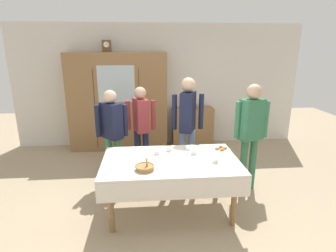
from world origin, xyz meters
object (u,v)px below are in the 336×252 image
Objects in this scene: dining_table at (171,167)px; wall_cabinet at (118,102)px; spoon_mid_right at (188,162)px; bookshelf_low at (193,127)px; bread_basket at (145,167)px; tea_cup_far_right at (216,161)px; person_by_cabinet at (112,128)px; tea_cup_center at (157,152)px; tea_cup_near_right at (169,149)px; spoon_back_edge at (167,160)px; pastry_plate at (221,149)px; book_stack at (193,106)px; person_near_right_end at (251,127)px; mantel_clock at (107,46)px; person_behind_table_right at (188,119)px; person_behind_table_left at (141,122)px; tea_cup_far_left at (194,152)px; tea_cup_front_edge at (188,148)px.

wall_cabinet reaches higher than dining_table.
bookshelf_low is at bearing 78.83° from spoon_mid_right.
dining_table is 0.44m from bread_basket.
tea_cup_far_right is 0.08× the size of person_by_cabinet.
tea_cup_center reaches higher than dining_table.
tea_cup_near_right reaches higher than spoon_back_edge.
tea_cup_center is (0.73, -2.35, -0.26)m from wall_cabinet.
pastry_plate is 0.86m from spoon_back_edge.
bookshelf_low is at bearing 75.96° from book_stack.
spoon_mid_right is 0.07× the size of person_near_right_end.
pastry_plate reaches higher than spoon_back_edge.
tea_cup_center is (-0.18, -0.11, 0.00)m from tea_cup_near_right.
mantel_clock is 2.45m from person_behind_table_right.
spoon_back_edge is 1.29m from person_by_cabinet.
spoon_back_edge is at bearing -107.01° from bookshelf_low.
bookshelf_low is at bearing 48.26° from person_behind_table_left.
tea_cup_near_right is 0.07× the size of person_behind_table_right.
tea_cup_far_right is (-0.19, -2.75, -0.14)m from book_stack.
person_near_right_end reaches higher than tea_cup_far_left.
tea_cup_far_left is (1.42, -2.39, -1.43)m from mantel_clock.
tea_cup_front_edge is 1.04m from person_near_right_end.
book_stack is 0.69× the size of pastry_plate.
tea_cup_front_edge is (0.29, 0.37, 0.12)m from dining_table.
tea_cup_front_edge is at bearing -169.01° from person_near_right_end.
bread_basket is at bearing -120.78° from tea_cup_near_right.
spoon_mid_right is at bearing -65.99° from person_behind_table_left.
bookshelf_low is at bearing 1.60° from mantel_clock.
person_behind_table_left is at bearing 155.45° from person_behind_table_right.
person_behind_table_left is at bearing 112.56° from tea_cup_near_right.
person_near_right_end is 1.86m from person_behind_table_left.
tea_cup_center is at bearing -78.21° from person_behind_table_left.
bread_basket is 0.86× the size of pastry_plate.
person_behind_table_right is at bearing -47.87° from mantel_clock.
tea_cup_front_edge is at bearing -58.52° from mantel_clock.
tea_cup_far_right is 0.82m from tea_cup_center.
spoon_back_edge is at bearing 41.29° from bread_basket.
bread_basket is at bearing -152.73° from pastry_plate.
person_by_cabinet is at bearing -134.62° from book_stack.
mantel_clock is 1.85× the size of tea_cup_center.
tea_cup_front_edge reaches higher than spoon_mid_right.
mantel_clock is 2.02× the size of spoon_back_edge.
spoon_mid_right is 0.08× the size of person_behind_table_left.
mantel_clock is 0.15× the size of person_behind_table_left.
person_behind_table_right is (0.37, 0.99, 0.40)m from dining_table.
dining_table is 0.11m from spoon_back_edge.
person_near_right_end is at bearing 23.58° from dining_table.
bread_basket is (-0.35, -0.59, 0.01)m from tea_cup_near_right.
person_by_cabinet reaches higher than spoon_mid_right.
tea_cup_front_edge is at bearing 3.60° from tea_cup_near_right.
tea_cup_near_right is at bearing 117.38° from spoon_mid_right.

